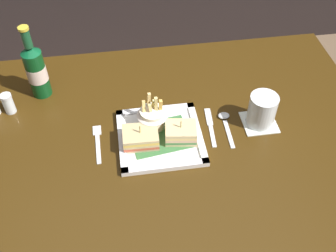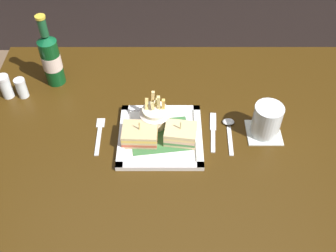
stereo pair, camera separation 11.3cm
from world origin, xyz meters
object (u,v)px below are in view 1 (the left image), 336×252
pepper_shaker (9,104)px  fork (98,141)px  sandwich_half_right (181,133)px  beer_bottle (36,70)px  dining_table (175,154)px  square_plate (160,137)px  knife (210,125)px  spoon (225,121)px  fries_cup (152,115)px  sandwich_half_left (141,137)px  water_glass (261,111)px

pepper_shaker → fork: bearing=-32.4°
sandwich_half_right → fork: bearing=172.8°
beer_bottle → fork: bearing=-54.5°
dining_table → square_plate: 0.12m
knife → pepper_shaker: (-0.59, 0.15, 0.03)m
dining_table → knife: knife is taller
pepper_shaker → spoon: bearing=-12.5°
fries_cup → spoon: fries_cup is taller
dining_table → pepper_shaker: size_ratio=18.08×
beer_bottle → knife: beer_bottle is taller
fries_cup → fork: bearing=-169.0°
dining_table → square_plate: (-0.05, -0.02, 0.11)m
fork → knife: 0.33m
fork → spoon: (0.38, 0.02, 0.00)m
square_plate → beer_bottle: 0.44m
sandwich_half_left → knife: size_ratio=0.64×
sandwich_half_left → spoon: 0.27m
fries_cup → knife: bearing=-5.8°
pepper_shaker → water_glass: bearing=-12.1°
sandwich_half_left → beer_bottle: bearing=137.6°
sandwich_half_right → beer_bottle: bearing=146.7°
sandwich_half_right → spoon: 0.16m
sandwich_half_left → water_glass: size_ratio=1.01×
water_glass → spoon: water_glass is taller
water_glass → dining_table: bearing=-179.6°
sandwich_half_left → knife: sandwich_half_left is taller
square_plate → water_glass: bearing=3.9°
square_plate → spoon: 0.21m
sandwich_half_right → pepper_shaker: bearing=158.6°
beer_bottle → knife: 0.56m
dining_table → sandwich_half_left: bearing=-162.3°
sandwich_half_right → dining_table: bearing=104.1°
sandwich_half_right → knife: sandwich_half_right is taller
fries_cup → spoon: (0.22, -0.01, -0.05)m
beer_bottle → square_plate: bearing=-35.8°
dining_table → knife: 0.15m
dining_table → sandwich_half_left: size_ratio=11.96×
water_glass → pepper_shaker: 0.76m
sandwich_half_left → spoon: size_ratio=0.72×
square_plate → sandwich_half_right: 0.06m
fork → square_plate: bearing=-4.8°
fries_cup → sandwich_half_right: bearing=-40.4°
water_glass → sandwich_half_right: bearing=-171.8°
sandwich_half_right → knife: (0.10, 0.04, -0.03)m
sandwich_half_left → fork: sandwich_half_left is taller
dining_table → sandwich_half_right: size_ratio=12.62×
dining_table → beer_bottle: (-0.40, 0.23, 0.20)m
knife → spoon: (0.05, 0.01, 0.00)m
fork → knife: (0.33, 0.01, 0.00)m
beer_bottle → knife: size_ratio=1.57×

